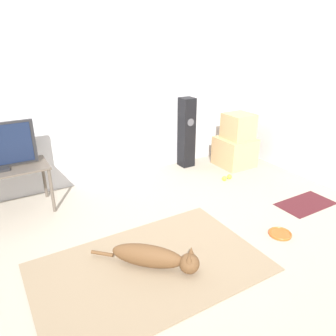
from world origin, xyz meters
The scene contains 11 objects.
ground_plane centered at (0.00, 0.00, 0.00)m, with size 12.00×12.00×0.00m, color #9E9384.
wall_back centered at (0.00, 2.10, 1.27)m, with size 8.00×0.06×2.55m.
area_rug centered at (-0.16, 0.11, 0.01)m, with size 1.94×1.23×0.01m.
dog centered at (-0.13, 0.09, 0.11)m, with size 0.73×0.73×0.22m.
frisbee centered at (1.18, -0.11, 0.01)m, with size 0.23×0.23×0.03m.
cardboard_box_lower centered at (2.04, 1.55, 0.21)m, with size 0.49×0.51×0.43m.
cardboard_box_upper centered at (2.06, 1.54, 0.61)m, with size 0.38×0.39×0.37m.
floor_speaker centered at (1.40, 1.91, 0.51)m, with size 0.20×0.20×1.02m.
tennis_ball_by_boxes centered at (1.54, 1.18, 0.03)m, with size 0.07×0.07×0.07m.
tennis_ball_near_speaker centered at (1.64, 1.19, 0.03)m, with size 0.07×0.07×0.07m.
door_mat centered at (1.94, 0.17, 0.00)m, with size 0.69×0.38×0.01m.
Camera 1 is at (-1.20, -1.92, 1.88)m, focal length 35.00 mm.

